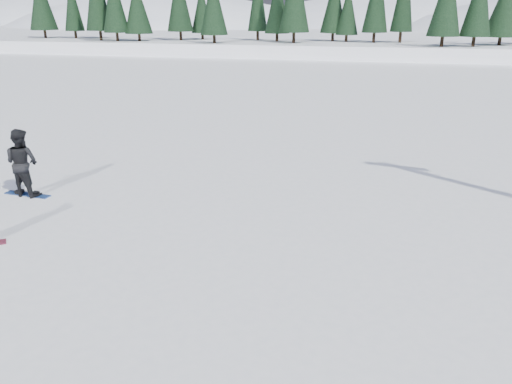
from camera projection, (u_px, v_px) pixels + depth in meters
alpine_backdrop at (328, 64)px, 192.21m from camera, size 412.50×227.00×53.20m
snowboarder_man at (22, 163)px, 14.67m from camera, size 1.05×0.85×2.03m
snowboard_man at (27, 195)px, 15.01m from camera, size 1.52×0.38×0.03m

